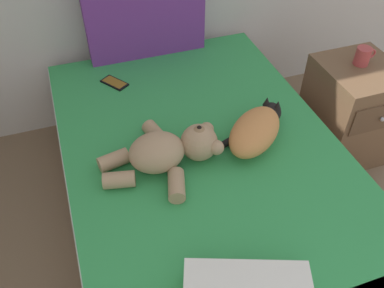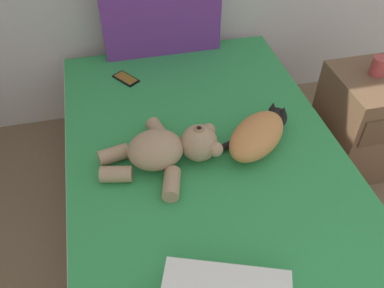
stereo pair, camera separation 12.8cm
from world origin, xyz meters
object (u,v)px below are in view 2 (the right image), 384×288
at_px(teddy_bear, 168,149).
at_px(cell_phone, 126,79).
at_px(mug, 380,66).
at_px(nightstand, 363,122).
at_px(cat, 259,134).
at_px(bed, 208,200).
at_px(patterned_cushion, 161,11).

height_order(teddy_bear, cell_phone, teddy_bear).
relative_size(cell_phone, mug, 1.36).
distance_m(cell_phone, nightstand, 1.34).
height_order(cat, mug, mug).
relative_size(teddy_bear, nightstand, 0.88).
bearing_deg(bed, cell_phone, 111.56).
bearing_deg(bed, nightstand, 16.98).
bearing_deg(nightstand, cat, -161.67).
xyz_separation_m(patterned_cushion, cat, (0.27, -0.91, -0.18)).
bearing_deg(mug, cell_phone, 163.50).
bearing_deg(mug, patterned_cushion, 148.47).
xyz_separation_m(teddy_bear, nightstand, (1.15, 0.25, -0.28)).
bearing_deg(teddy_bear, mug, 13.99).
xyz_separation_m(bed, cell_phone, (-0.28, 0.71, 0.26)).
relative_size(bed, teddy_bear, 3.94).
height_order(bed, mug, mug).
bearing_deg(cell_phone, cat, -51.77).
bearing_deg(teddy_bear, bed, -16.23).
bearing_deg(patterned_cushion, bed, -88.21).
bearing_deg(cell_phone, patterned_cushion, 44.59).
bearing_deg(teddy_bear, nightstand, 12.25).
bearing_deg(nightstand, mug, 78.21).
relative_size(bed, cat, 4.86).
bearing_deg(cell_phone, bed, -68.44).
distance_m(nightstand, mug, 0.35).
xyz_separation_m(teddy_bear, mug, (1.16, 0.29, 0.06)).
height_order(teddy_bear, mug, mug).
bearing_deg(nightstand, cell_phone, 161.80).
xyz_separation_m(bed, cat, (0.24, 0.05, 0.33)).
relative_size(cat, teddy_bear, 0.81).
height_order(cat, cell_phone, cat).
distance_m(bed, patterned_cushion, 1.09).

